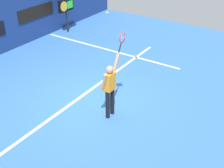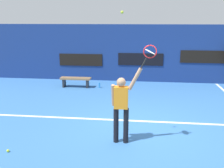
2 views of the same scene
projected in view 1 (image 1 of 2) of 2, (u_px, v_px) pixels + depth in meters
ground_plane at (95, 100)px, 10.05m from camera, size 18.00×18.00×0.00m
sponsor_banner_starboard at (36, 12)px, 14.23m from camera, size 2.20×0.03×0.60m
court_baseline at (83, 95)px, 10.28m from camera, size 10.00×0.10×0.01m
court_sideline at (107, 50)px, 13.65m from camera, size 0.10×7.00×0.01m
tennis_player at (110, 87)px, 8.80m from camera, size 0.75×0.31×1.95m
tennis_racket at (122, 39)px, 8.62m from camera, size 0.43×0.27×0.62m
tennis_ball at (107, 13)px, 7.73m from camera, size 0.07×0.07×0.07m
scoreboard_clock at (66, 7)px, 15.03m from camera, size 0.96×0.20×1.69m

